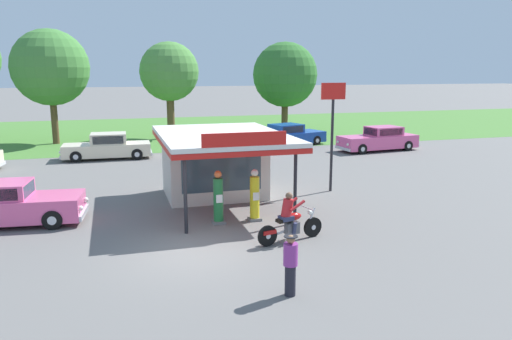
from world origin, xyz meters
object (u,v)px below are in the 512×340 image
Objects in this scene: bystander_admiring_sedan at (290,264)px; parked_car_back_row_centre_left at (379,140)px; parked_car_back_row_centre_right at (107,147)px; parked_car_back_row_far_left at (288,136)px; gas_pump_nearside at (218,200)px; gas_pump_offside at (255,197)px; parked_car_back_row_right at (221,147)px; featured_classic_sedan at (1,205)px; motorcycle_with_rider at (290,221)px; roadside_pole_sign at (333,118)px.

parked_car_back_row_centre_left is at bearing 54.70° from bystander_admiring_sedan.
parked_car_back_row_centre_right is 0.91× the size of parked_car_back_row_far_left.
gas_pump_offside is (1.30, -0.00, -0.01)m from gas_pump_nearside.
bystander_admiring_sedan is (0.45, -5.93, -0.06)m from gas_pump_nearside.
gas_pump_nearside is 0.32× the size of parked_car_back_row_far_left.
parked_car_back_row_far_left is (7.18, 16.22, -0.16)m from gas_pump_offside.
gas_pump_offside is at bearing -96.80° from parked_car_back_row_right.
parked_car_back_row_far_left is (15.66, 14.28, -0.01)m from featured_classic_sedan.
gas_pump_nearside is 18.31m from parked_car_back_row_far_left.
parked_car_back_row_centre_left is at bearing 51.75° from motorcycle_with_rider.
gas_pump_nearside reaches higher than parked_car_back_row_centre_left.
parked_car_back_row_centre_right is (-5.44, 16.80, 0.03)m from motorcycle_with_rider.
parked_car_back_row_centre_right is at bearing 130.16° from roadside_pole_sign.
gas_pump_nearside is 14.85m from parked_car_back_row_centre_right.
featured_classic_sedan is 1.19× the size of roadside_pole_sign.
roadside_pole_sign is (2.95, -9.11, 2.51)m from parked_car_back_row_right.
parked_car_back_row_right is at bearing 46.18° from featured_classic_sedan.
motorcycle_with_rider is 19.84m from parked_car_back_row_far_left.
gas_pump_offside reaches higher than featured_classic_sedan.
roadside_pole_sign is at bearing -101.99° from parked_car_back_row_far_left.
featured_classic_sedan is 1.08× the size of parked_car_back_row_right.
gas_pump_nearside is at bearing -117.61° from parked_car_back_row_far_left.
roadside_pole_sign is (5.27, 9.12, 2.43)m from bystander_admiring_sedan.
gas_pump_offside is 17.74m from parked_car_back_row_far_left.
parked_car_back_row_centre_right is at bearing 109.24° from gas_pump_offside.
bystander_admiring_sedan is at bearing -45.94° from featured_classic_sedan.
motorcycle_with_rider is (1.73, -2.43, -0.20)m from gas_pump_nearside.
parked_car_back_row_centre_right is 6.81m from parked_car_back_row_right.
parked_car_back_row_right is 1.10× the size of roadside_pole_sign.
gas_pump_nearside is 5.95m from bystander_admiring_sedan.
bystander_admiring_sedan is at bearing -125.30° from parked_car_back_row_centre_left.
gas_pump_offside is 0.33× the size of featured_classic_sedan.
gas_pump_nearside is 0.36× the size of parked_car_back_row_right.
parked_car_back_row_centre_right is 0.94× the size of parked_car_back_row_centre_left.
featured_classic_sedan reaches higher than bystander_admiring_sedan.
parked_car_back_row_far_left is (12.20, 1.85, -0.01)m from parked_car_back_row_centre_right.
gas_pump_nearside is at bearing -102.70° from parked_car_back_row_right.
motorcycle_with_rider is at bearing 69.92° from bystander_admiring_sedan.
motorcycle_with_rider reaches higher than parked_car_back_row_centre_right.
motorcycle_with_rider is 0.41× the size of featured_classic_sedan.
gas_pump_offside is 1.24× the size of bystander_admiring_sedan.
gas_pump_offside is at bearing 99.87° from motorcycle_with_rider.
gas_pump_nearside is 12.61m from parked_car_back_row_right.
bystander_admiring_sedan is at bearing -78.42° from parked_car_back_row_centre_right.
parked_car_back_row_right is at bearing 82.73° from bystander_admiring_sedan.
gas_pump_offside is 5.95m from roadside_pole_sign.
featured_classic_sedan is at bearing 167.10° from gas_pump_offside.
parked_car_back_row_centre_right is (-5.02, 14.37, -0.15)m from gas_pump_offside.
featured_classic_sedan is at bearing -137.62° from parked_car_back_row_far_left.
gas_pump_nearside is 1.01× the size of gas_pump_offside.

